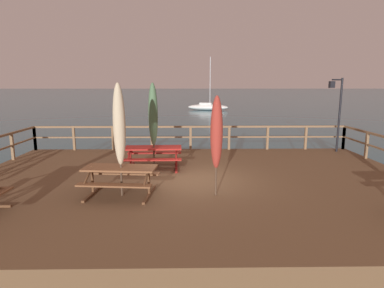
% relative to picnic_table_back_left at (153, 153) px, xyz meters
% --- Properties ---
extents(ground_plane, '(600.00, 600.00, 0.00)m').
position_rel_picnic_table_back_left_xyz_m(ground_plane, '(1.35, -1.45, -1.41)').
color(ground_plane, '#2D5B6B').
extents(wooden_deck, '(14.31, 9.79, 0.85)m').
position_rel_picnic_table_back_left_xyz_m(wooden_deck, '(1.35, -1.45, -0.98)').
color(wooden_deck, brown).
rests_on(wooden_deck, ground).
extents(railing_waterside_far, '(14.11, 0.10, 1.09)m').
position_rel_picnic_table_back_left_xyz_m(railing_waterside_far, '(1.35, 3.30, 0.19)').
color(railing_waterside_far, brown).
rests_on(railing_waterside_far, wooden_deck).
extents(picnic_table_back_left, '(2.00, 1.45, 0.78)m').
position_rel_picnic_table_back_left_xyz_m(picnic_table_back_left, '(0.00, 0.00, 0.00)').
color(picnic_table_back_left, maroon).
rests_on(picnic_table_back_left, wooden_deck).
extents(picnic_table_mid_left, '(2.02, 1.57, 0.78)m').
position_rel_picnic_table_back_left_xyz_m(picnic_table_mid_left, '(-0.60, -2.77, -0.00)').
color(picnic_table_mid_left, brown).
rests_on(picnic_table_mid_left, wooden_deck).
extents(patio_umbrella_tall_front, '(0.32, 0.32, 2.99)m').
position_rel_picnic_table_back_left_xyz_m(patio_umbrella_tall_front, '(0.03, -0.07, 1.34)').
color(patio_umbrella_tall_front, '#4C3828').
rests_on(patio_umbrella_tall_front, wooden_deck).
extents(patio_umbrella_short_front, '(0.32, 0.32, 2.97)m').
position_rel_picnic_table_back_left_xyz_m(patio_umbrella_short_front, '(-0.56, -2.83, 1.33)').
color(patio_umbrella_short_front, '#4C3828').
rests_on(patio_umbrella_short_front, wooden_deck).
extents(patio_umbrella_tall_back_right, '(0.32, 0.32, 2.65)m').
position_rel_picnic_table_back_left_xyz_m(patio_umbrella_tall_back_right, '(1.95, -2.86, 1.13)').
color(patio_umbrella_tall_back_right, '#4C3828').
rests_on(patio_umbrella_tall_back_right, wooden_deck).
extents(lamp_post_hooked, '(0.66, 0.33, 3.20)m').
position_rel_picnic_table_back_left_xyz_m(lamp_post_hooked, '(7.62, 2.68, 1.55)').
color(lamp_post_hooked, black).
rests_on(lamp_post_hooked, wooden_deck).
extents(sailboat_distant, '(6.22, 2.90, 7.72)m').
position_rel_picnic_table_back_left_xyz_m(sailboat_distant, '(4.33, 36.93, -0.89)').
color(sailboat_distant, white).
rests_on(sailboat_distant, ground).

